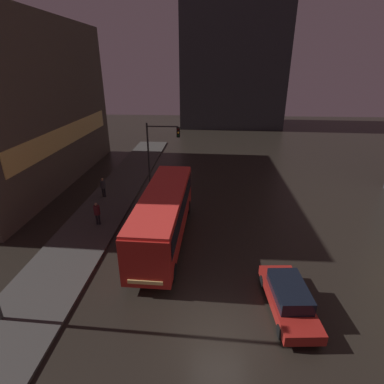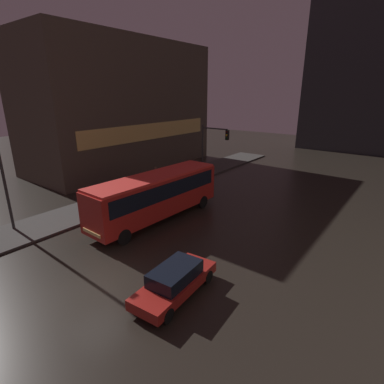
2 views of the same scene
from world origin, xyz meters
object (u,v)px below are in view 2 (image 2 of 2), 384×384
(bus_near, at_px, (156,192))
(pedestrian_near, at_px, (156,173))
(pedestrian_mid, at_px, (127,187))
(car_taxi, at_px, (175,280))
(traffic_light_main, at_px, (211,145))

(bus_near, relative_size, pedestrian_near, 6.38)
(pedestrian_near, distance_m, pedestrian_mid, 4.96)
(car_taxi, bearing_deg, bus_near, -45.16)
(bus_near, xyz_separation_m, traffic_light_main, (-1.77, 9.55, 1.93))
(car_taxi, distance_m, traffic_light_main, 17.80)
(car_taxi, height_order, pedestrian_near, pedestrian_near)
(bus_near, height_order, pedestrian_near, bus_near)
(bus_near, height_order, car_taxi, bus_near)
(pedestrian_mid, bearing_deg, car_taxi, -76.03)
(bus_near, height_order, traffic_light_main, traffic_light_main)
(bus_near, bearing_deg, pedestrian_mid, -14.99)
(bus_near, distance_m, pedestrian_mid, 5.30)
(pedestrian_mid, bearing_deg, bus_near, -60.76)
(bus_near, bearing_deg, pedestrian_near, -43.80)
(car_taxi, height_order, traffic_light_main, traffic_light_main)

